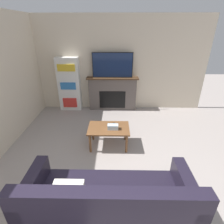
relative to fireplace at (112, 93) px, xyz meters
The scene contains 8 objects.
wall_back 0.85m from the fireplace, 78.79° to the left, with size 5.46×0.06×2.70m.
fireplace is the anchor object (origin of this frame).
tv 0.86m from the fireplace, 90.00° to the right, with size 1.16×0.03×0.71m.
couch 3.60m from the fireplace, 89.97° to the right, with size 2.10×0.85×0.90m.
coffee_table 1.94m from the fireplace, 91.55° to the right, with size 0.87×0.58×0.45m.
tissue_box 1.99m from the fireplace, 88.91° to the right, with size 0.22×0.12×0.10m.
remote_control 1.83m from the fireplace, 88.20° to the right, with size 0.04×0.15×0.02m.
bookshelf 1.34m from the fireplace, behind, with size 0.65×0.29×1.59m.
Camera 1 is at (0.04, -0.74, 2.35)m, focal length 28.00 mm.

